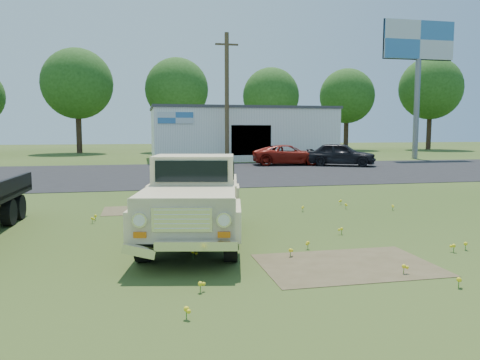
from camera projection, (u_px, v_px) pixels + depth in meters
name	position (u px, v px, depth m)	size (l,w,h in m)	color
ground	(231.00, 232.00, 10.77)	(140.00, 140.00, 0.00)	#2E4516
asphalt_lot	(178.00, 173.00, 25.35)	(90.00, 14.00, 0.02)	black
dirt_patch_a	(347.00, 265.00, 8.16)	(3.00, 2.00, 0.01)	brown
dirt_patch_b	(141.00, 210.00, 13.75)	(2.20, 1.60, 0.01)	brown
commercial_building	(240.00, 133.00, 38.03)	(14.20, 8.20, 4.15)	silver
billboard	(419.00, 52.00, 37.39)	(6.10, 0.45, 11.05)	slate
utility_pole_mid	(227.00, 97.00, 32.50)	(1.60, 0.30, 9.00)	#41311E
treeline_c	(77.00, 84.00, 46.76)	(7.04, 7.04, 10.47)	#342317
treeline_d	(177.00, 90.00, 49.85)	(6.72, 6.72, 10.00)	#342317
treeline_e	(271.00, 96.00, 50.54)	(6.08, 6.08, 9.04)	#342317
treeline_f	(347.00, 96.00, 55.02)	(6.40, 6.40, 9.52)	#342317
treeline_g	(431.00, 88.00, 55.54)	(7.36, 7.36, 10.95)	#342317
vintage_pickup_truck	(194.00, 198.00, 9.84)	(1.97, 5.06, 1.84)	beige
red_pickup	(289.00, 155.00, 31.30)	(2.20, 4.78, 1.33)	maroon
dark_sedan	(341.00, 154.00, 30.49)	(1.79, 4.44, 1.51)	black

